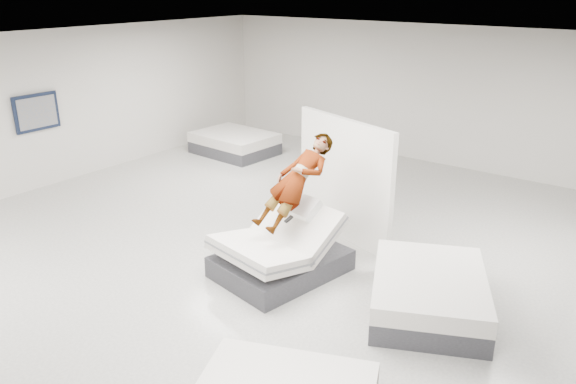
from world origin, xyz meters
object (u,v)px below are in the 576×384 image
Objects in this scene: hero_bed at (280,253)px; divider_panel at (344,179)px; wall_poster at (37,112)px; remote at (289,219)px; flat_bed_right_far at (429,293)px; person at (296,196)px; flat_bed_left_far at (235,143)px.

divider_panel reaches higher than hero_bed.
hero_bed is 2.13× the size of wall_poster.
wall_poster reaches higher than remote.
divider_panel is 2.37× the size of wall_poster.
hero_bed is 0.87× the size of flat_bed_right_far.
hero_bed is 14.46× the size of remote.
wall_poster is (-6.32, -0.26, 0.44)m from person.
flat_bed_left_far is at bearing 137.89° from hero_bed.
hero_bed is 1.21× the size of person.
divider_panel is 1.12× the size of flat_bed_left_far.
flat_bed_left_far is at bearing 69.66° from wall_poster.
wall_poster is (-6.29, -1.64, 0.58)m from divider_panel.
remote reaches higher than flat_bed_left_far.
wall_poster is (-8.44, -0.32, 1.34)m from flat_bed_right_far.
flat_bed_left_far is 4.68m from wall_poster.
flat_bed_left_far is (-4.74, 2.56, -0.76)m from divider_panel.
divider_panel is at bearing 106.33° from remote.
divider_panel reaches higher than person.
person is at bearing 122.15° from remote.
divider_panel is 0.97× the size of flat_bed_right_far.
flat_bed_left_far is (-6.88, 3.89, 0.00)m from flat_bed_right_far.
person reaches higher than flat_bed_left_far.
divider_panel is at bearing 148.26° from flat_bed_right_far.
person is at bearing 2.35° from wall_poster.
remote is 0.06× the size of divider_panel.
remote is at bearing -167.35° from flat_bed_right_far.
flat_bed_right_far is (2.12, 0.06, -0.90)m from person.
flat_bed_right_far is 1.16× the size of flat_bed_left_far.
flat_bed_left_far is at bearing 150.54° from flat_bed_right_far.
flat_bed_right_far is (2.17, 0.37, -0.08)m from hero_bed.
remote is at bearing -65.74° from divider_panel.
remote is at bearing -57.85° from person.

